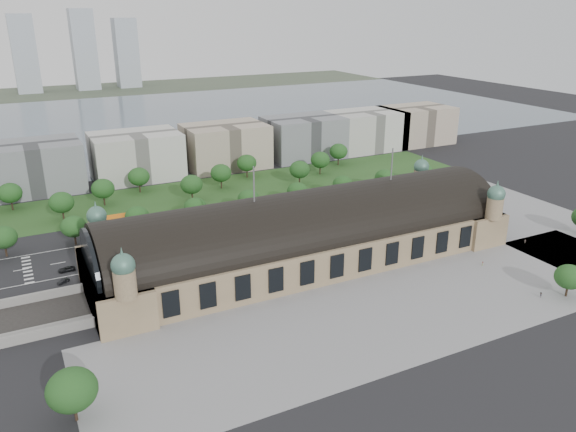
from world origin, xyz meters
name	(u,v)px	position (x,y,z in m)	size (l,w,h in m)	color
ground	(307,261)	(0.00, 0.00, 0.00)	(900.00, 900.00, 0.00)	black
station	(307,234)	(0.00, 0.00, 10.28)	(150.00, 48.40, 44.30)	#9F8562
plaza_south	(406,310)	(10.00, -44.00, 0.00)	(190.00, 48.00, 0.12)	gray
plaza_east	(514,216)	(103.00, 0.00, 0.00)	(56.00, 100.00, 0.12)	gray
road_slab	(218,235)	(-20.00, 38.00, 0.00)	(260.00, 26.00, 0.10)	black
grass_belt	(188,195)	(-15.00, 93.00, 0.00)	(300.00, 45.00, 0.10)	#2A4F1F
petrol_station	(117,220)	(-53.91, 65.28, 2.95)	(14.00, 13.00, 5.05)	orange
lake	(129,121)	(0.00, 298.00, 0.00)	(700.00, 320.00, 0.08)	slate
far_shore	(90,90)	(0.00, 498.00, 0.00)	(700.00, 120.00, 0.14)	#44513D
far_tower_left	(25,54)	(-60.00, 508.00, 40.00)	(24.00, 24.00, 80.00)	#9EA8B2
far_tower_mid	(84,50)	(0.00, 508.00, 42.50)	(24.00, 24.00, 85.00)	#9EA8B2
far_tower_right	(126,53)	(45.00, 508.00, 37.50)	(24.00, 24.00, 75.00)	#9EA8B2
office_2	(34,167)	(-80.00, 133.00, 12.00)	(45.00, 32.00, 24.00)	gray
office_3	(136,156)	(-30.00, 133.00, 12.00)	(45.00, 32.00, 24.00)	beige
office_4	(225,146)	(20.00, 133.00, 12.00)	(45.00, 32.00, 24.00)	#B4A38D
office_5	(303,137)	(70.00, 133.00, 12.00)	(45.00, 32.00, 24.00)	gray
office_6	(365,130)	(115.00, 133.00, 12.00)	(45.00, 32.00, 24.00)	beige
office_7	(415,125)	(155.00, 133.00, 12.00)	(45.00, 32.00, 24.00)	#B4A38D
tree_row_1	(3,237)	(-96.00, 53.00, 7.43)	(9.60, 9.60, 11.52)	#2D2116
tree_row_2	(73,226)	(-72.00, 53.00, 7.43)	(9.60, 9.60, 11.52)	#2D2116
tree_row_3	(137,217)	(-48.00, 53.00, 7.43)	(9.60, 9.60, 11.52)	#2D2116
tree_row_4	(195,207)	(-24.00, 53.00, 7.43)	(9.60, 9.60, 11.52)	#2D2116
tree_row_5	(248,199)	(0.00, 53.00, 7.43)	(9.60, 9.60, 11.52)	#2D2116
tree_row_6	(297,191)	(24.00, 53.00, 7.43)	(9.60, 9.60, 11.52)	#2D2116
tree_row_7	(343,184)	(48.00, 53.00, 7.43)	(9.60, 9.60, 11.52)	#2D2116
tree_row_8	(385,178)	(72.00, 53.00, 7.43)	(9.60, 9.60, 11.52)	#2D2116
tree_row_9	(423,172)	(96.00, 53.00, 7.43)	(9.60, 9.60, 11.52)	#2D2116
tree_belt_2	(10,193)	(-92.00, 107.00, 8.05)	(10.40, 10.40, 12.48)	#2D2116
tree_belt_3	(61,202)	(-73.00, 83.00, 8.05)	(10.40, 10.40, 12.48)	#2D2116
tree_belt_4	(103,189)	(-54.00, 95.00, 8.05)	(10.40, 10.40, 12.48)	#2D2116
tree_belt_5	(139,177)	(-35.00, 107.00, 8.05)	(10.40, 10.40, 12.48)	#2D2116
tree_belt_6	(192,184)	(-16.00, 83.00, 8.05)	(10.40, 10.40, 12.48)	#2D2116
tree_belt_7	(221,173)	(3.00, 95.00, 8.05)	(10.40, 10.40, 12.48)	#2D2116
tree_belt_8	(247,163)	(22.00, 107.00, 8.05)	(10.40, 10.40, 12.48)	#2D2116
tree_belt_9	(300,169)	(41.00, 83.00, 8.05)	(10.40, 10.40, 12.48)	#2D2116
tree_belt_10	(320,160)	(60.00, 95.00, 8.05)	(10.40, 10.40, 12.48)	#2D2116
tree_belt_11	(339,151)	(79.00, 107.00, 8.05)	(10.40, 10.40, 12.48)	#2D2116
tree_plaza_sw	(72,390)	(-85.00, -50.00, 8.05)	(11.00, 11.00, 12.73)	#2D2116
tree_plaza_s	(569,277)	(60.00, -60.00, 6.80)	(9.00, 9.00, 10.64)	#2D2116
traffic_car_1	(89,244)	(-67.59, 48.72, 0.81)	(1.71, 4.91, 1.62)	gray
traffic_car_2	(67,269)	(-77.95, 29.83, 0.79)	(2.61, 5.66, 1.57)	black
traffic_car_3	(211,234)	(-22.97, 37.91, 0.82)	(2.30, 5.66, 1.64)	maroon
traffic_car_4	(237,232)	(-12.93, 35.19, 0.75)	(1.77, 4.40, 1.50)	#161A3E
traffic_car_5	(342,202)	(44.52, 47.27, 0.80)	(1.69, 4.84, 1.59)	slate
traffic_car_6	(400,207)	(64.69, 30.38, 0.73)	(2.41, 5.22, 1.45)	white
parked_car_0	(63,281)	(-80.00, 21.00, 0.68)	(1.43, 4.11, 1.35)	black
parked_car_1	(144,264)	(-53.12, 22.13, 0.75)	(2.49, 5.40, 1.50)	maroon
parked_car_2	(110,271)	(-65.02, 21.49, 0.77)	(2.16, 5.31, 1.54)	#171E42
parked_car_3	(180,254)	(-39.51, 24.33, 0.82)	(1.93, 4.81, 1.64)	#575A5E
parked_car_4	(196,255)	(-34.40, 21.42, 0.76)	(1.60, 4.60, 1.52)	silver
parked_car_5	(147,260)	(-51.33, 25.00, 0.82)	(2.73, 5.92, 1.65)	gray
parked_car_6	(236,245)	(-18.00, 23.44, 0.74)	(2.08, 5.13, 1.49)	black
bus_west	(290,227)	(7.62, 28.44, 1.66)	(2.80, 11.95, 3.33)	#CB4320
bus_mid	(329,221)	(25.47, 27.00, 1.51)	(2.54, 10.86, 3.03)	beige
bus_east	(322,218)	(24.95, 32.00, 1.59)	(2.67, 11.41, 3.18)	beige
pedestrian_0	(483,264)	(53.22, -31.50, 0.78)	(0.76, 0.43, 1.55)	gray
pedestrian_1	(568,268)	(76.87, -47.44, 0.97)	(0.71, 0.46, 1.94)	gray
pedestrian_2	(525,241)	(82.52, -24.00, 0.93)	(0.90, 0.52, 1.86)	gray
pedestrian_4	(541,295)	(52.12, -57.00, 0.93)	(1.20, 0.52, 1.85)	gray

